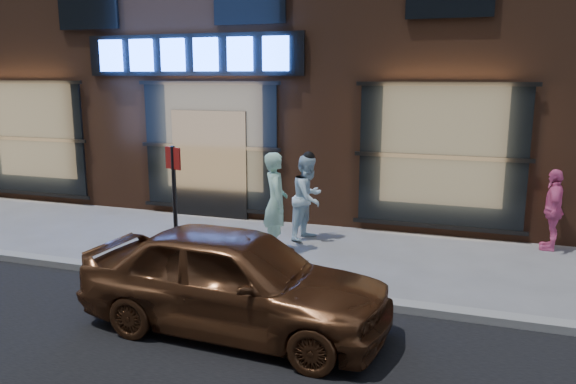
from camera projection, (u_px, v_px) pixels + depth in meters
name	position (u px, v px, depth m)	size (l,w,h in m)	color
ground	(104.00, 272.00, 9.19)	(90.00, 90.00, 0.00)	slate
curb	(104.00, 268.00, 9.17)	(60.00, 0.25, 0.12)	gray
storefront_building	(272.00, 2.00, 15.55)	(30.20, 8.28, 10.30)	#54301E
man_bowtie	(276.00, 202.00, 10.13)	(0.66, 0.44, 1.82)	#C2FFE5
man_cap	(308.00, 197.00, 10.90)	(0.81, 0.63, 1.66)	silver
passerby	(553.00, 210.00, 10.25)	(0.88, 0.37, 1.50)	pink
gold_sedan	(235.00, 279.00, 6.97)	(1.58, 3.93, 1.34)	brown
sign_post	(175.00, 200.00, 8.65)	(0.32, 0.16, 2.11)	#262628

